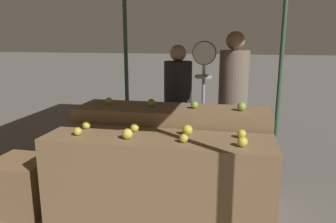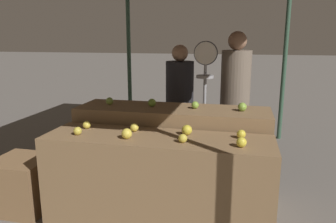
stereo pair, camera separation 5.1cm
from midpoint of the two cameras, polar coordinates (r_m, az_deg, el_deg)
The scene contains 18 objects.
display_counter_front at distance 2.87m, azimuth -2.26°, elevation -12.61°, with size 1.91×0.55×0.85m, color olive.
display_counter_back at distance 3.39m, azimuth 0.22°, elevation -7.42°, with size 1.91×0.55×0.97m, color olive.
apple_front_0 at distance 2.85m, azimuth -15.95°, elevation -3.36°, with size 0.07×0.07×0.07m, color gold.
apple_front_1 at distance 2.67m, azimuth -7.63°, elevation -3.88°, with size 0.09×0.09×0.09m, color yellow.
apple_front_2 at distance 2.56m, azimuth 2.20°, elevation -4.68°, with size 0.07×0.07×0.07m, color gold.
apple_front_3 at distance 2.52m, azimuth 12.26°, elevation -5.19°, with size 0.08×0.08×0.08m, color gold.
apple_front_4 at distance 3.03m, azimuth -14.50°, elevation -2.32°, with size 0.07×0.07×0.07m, color yellow.
apple_front_5 at distance 2.87m, azimuth -6.34°, elevation -2.81°, with size 0.07×0.07×0.07m, color yellow.
apple_front_6 at distance 2.76m, azimuth 2.85°, elevation -3.22°, with size 0.09×0.09×0.09m, color gold.
apple_front_7 at distance 2.73m, azimuth 12.18°, elevation -3.81°, with size 0.07×0.07×0.07m, color gold.
apple_back_0 at distance 3.44m, azimuth -10.73°, elevation 1.77°, with size 0.08×0.08×0.08m, color #8EB247.
apple_back_1 at distance 3.30m, azimuth -3.37°, elevation 1.54°, with size 0.08×0.08×0.08m, color #7AA338.
apple_back_2 at distance 3.22m, azimuth 4.20°, elevation 1.15°, with size 0.07×0.07×0.07m, color #84AD3D.
apple_back_3 at distance 3.18m, azimuth 12.26°, elevation 0.83°, with size 0.08×0.08×0.08m, color #84AD3D.
produce_scale at distance 3.81m, azimuth 5.83°, elevation 5.44°, with size 0.27×0.20×1.62m.
person_vendor_at_scale at distance 4.17m, azimuth 10.94°, elevation 3.50°, with size 0.41×0.41×1.73m.
person_customer_left at distance 4.21m, azimuth 1.37°, elevation 2.44°, with size 0.48×0.48×1.57m.
wooden_crate_side at distance 3.57m, azimuth -24.44°, elevation -11.54°, with size 0.51×0.51×0.51m, color olive.
Camera 1 is at (0.62, -2.52, 1.66)m, focal length 35.00 mm.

